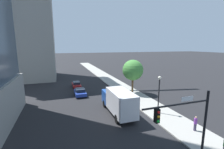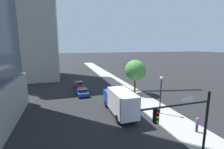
% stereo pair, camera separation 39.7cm
% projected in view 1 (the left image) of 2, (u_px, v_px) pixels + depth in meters
% --- Properties ---
extents(sidewalk, '(4.35, 120.00, 0.15)m').
position_uv_depth(sidewalk, '(136.00, 97.00, 28.75)').
color(sidewalk, '#9E9B93').
rests_on(sidewalk, ground).
extents(construction_building, '(28.30, 15.67, 41.48)m').
position_uv_depth(construction_building, '(21.00, 10.00, 41.73)').
color(construction_building, '#9E9B93').
rests_on(construction_building, ground).
extents(traffic_light_pole, '(6.11, 0.48, 5.61)m').
position_uv_depth(traffic_light_pole, '(185.00, 116.00, 12.33)').
color(traffic_light_pole, black).
rests_on(traffic_light_pole, sidewalk).
extents(street_lamp, '(0.44, 0.44, 5.16)m').
position_uv_depth(street_lamp, '(159.00, 89.00, 21.35)').
color(street_lamp, black).
rests_on(street_lamp, sidewalk).
extents(street_tree, '(3.97, 3.97, 6.52)m').
position_uv_depth(street_tree, '(133.00, 70.00, 30.32)').
color(street_tree, brown).
rests_on(street_tree, sidewalk).
extents(car_red, '(1.72, 4.03, 1.36)m').
position_uv_depth(car_red, '(76.00, 85.00, 35.47)').
color(car_red, red).
rests_on(car_red, ground).
extents(car_blue, '(1.94, 4.04, 1.39)m').
position_uv_depth(car_blue, '(80.00, 92.00, 29.84)').
color(car_blue, '#233D9E').
rests_on(car_blue, ground).
extents(box_truck, '(2.44, 7.93, 3.52)m').
position_uv_depth(box_truck, '(119.00, 101.00, 21.38)').
color(box_truck, '#1E4799').
rests_on(box_truck, ground).
extents(pedestrian_purple_shirt, '(0.34, 0.34, 1.65)m').
position_uv_depth(pedestrian_purple_shirt, '(195.00, 123.00, 17.19)').
color(pedestrian_purple_shirt, '#38334C').
rests_on(pedestrian_purple_shirt, sidewalk).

